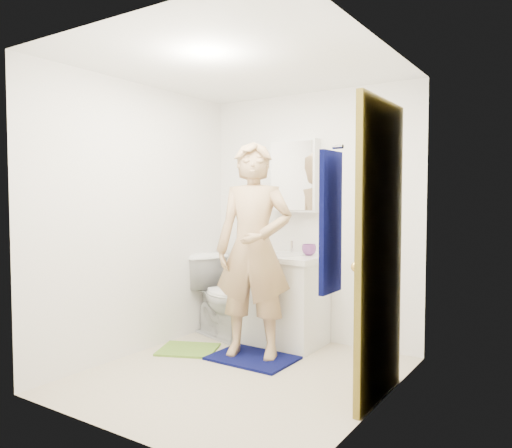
{
  "coord_description": "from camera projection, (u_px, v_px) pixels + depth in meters",
  "views": [
    {
      "loc": [
        2.22,
        -3.14,
        1.39
      ],
      "look_at": [
        -0.01,
        0.25,
        1.17
      ],
      "focal_mm": 35.0,
      "sensor_mm": 36.0,
      "label": 1
    }
  ],
  "objects": [
    {
      "name": "floor",
      "position": [
        240.0,
        376.0,
        3.91
      ],
      "size": [
        2.2,
        2.4,
        0.02
      ],
      "primitive_type": "cube",
      "color": "beige",
      "rests_on": "ground"
    },
    {
      "name": "ceiling",
      "position": [
        239.0,
        63.0,
        3.78
      ],
      "size": [
        2.2,
        2.4,
        0.02
      ],
      "primitive_type": "cube",
      "color": "white",
      "rests_on": "ground"
    },
    {
      "name": "wall_back",
      "position": [
        311.0,
        217.0,
        4.85
      ],
      "size": [
        2.2,
        0.02,
        2.4
      ],
      "primitive_type": "cube",
      "color": "white",
      "rests_on": "ground"
    },
    {
      "name": "wall_front",
      "position": [
        117.0,
        231.0,
        2.84
      ],
      "size": [
        2.2,
        0.02,
        2.4
      ],
      "primitive_type": "cube",
      "color": "white",
      "rests_on": "ground"
    },
    {
      "name": "wall_left",
      "position": [
        138.0,
        219.0,
        4.45
      ],
      "size": [
        0.02,
        2.4,
        2.4
      ],
      "primitive_type": "cube",
      "color": "white",
      "rests_on": "ground"
    },
    {
      "name": "wall_right",
      "position": [
        379.0,
        227.0,
        3.24
      ],
      "size": [
        0.02,
        2.4,
        2.4
      ],
      "primitive_type": "cube",
      "color": "white",
      "rests_on": "ground"
    },
    {
      "name": "vanity_cabinet",
      "position": [
        282.0,
        302.0,
        4.73
      ],
      "size": [
        0.75,
        0.55,
        0.8
      ],
      "primitive_type": "cube",
      "color": "white",
      "rests_on": "floor"
    },
    {
      "name": "countertop",
      "position": [
        283.0,
        257.0,
        4.71
      ],
      "size": [
        0.79,
        0.59,
        0.05
      ],
      "primitive_type": "cube",
      "color": "white",
      "rests_on": "vanity_cabinet"
    },
    {
      "name": "sink_basin",
      "position": [
        283.0,
        256.0,
        4.71
      ],
      "size": [
        0.4,
        0.4,
        0.03
      ],
      "primitive_type": "cylinder",
      "color": "white",
      "rests_on": "countertop"
    },
    {
      "name": "faucet",
      "position": [
        292.0,
        247.0,
        4.86
      ],
      "size": [
        0.03,
        0.03,
        0.12
      ],
      "primitive_type": "cylinder",
      "color": "silver",
      "rests_on": "countertop"
    },
    {
      "name": "medicine_cabinet",
      "position": [
        294.0,
        176.0,
        4.86
      ],
      "size": [
        0.5,
        0.12,
        0.7
      ],
      "primitive_type": "cube",
      "color": "white",
      "rests_on": "wall_back"
    },
    {
      "name": "mirror_panel",
      "position": [
        291.0,
        176.0,
        4.81
      ],
      "size": [
        0.46,
        0.01,
        0.66
      ],
      "primitive_type": "cube",
      "color": "white",
      "rests_on": "wall_back"
    },
    {
      "name": "door",
      "position": [
        380.0,
        251.0,
        3.39
      ],
      "size": [
        0.05,
        0.8,
        2.05
      ],
      "primitive_type": "cube",
      "color": "olive",
      "rests_on": "ground"
    },
    {
      "name": "door_knob",
      "position": [
        356.0,
        267.0,
        3.15
      ],
      "size": [
        0.07,
        0.07,
        0.07
      ],
      "primitive_type": "sphere",
      "color": "gold",
      "rests_on": "door"
    },
    {
      "name": "towel",
      "position": [
        331.0,
        222.0,
        2.8
      ],
      "size": [
        0.03,
        0.24,
        0.8
      ],
      "primitive_type": "cube",
      "color": "#070B43",
      "rests_on": "wall_right"
    },
    {
      "name": "towel_hook",
      "position": [
        338.0,
        147.0,
        2.76
      ],
      "size": [
        0.06,
        0.02,
        0.02
      ],
      "primitive_type": "cylinder",
      "rotation": [
        0.0,
        1.57,
        0.0
      ],
      "color": "silver",
      "rests_on": "wall_right"
    },
    {
      "name": "toilet",
      "position": [
        223.0,
        296.0,
        4.97
      ],
      "size": [
        0.9,
        0.67,
        0.81
      ],
      "primitive_type": "imported",
      "rotation": [
        0.0,
        0.0,
        1.27
      ],
      "color": "white",
      "rests_on": "floor"
    },
    {
      "name": "bath_mat",
      "position": [
        253.0,
        358.0,
        4.28
      ],
      "size": [
        0.71,
        0.51,
        0.02
      ],
      "primitive_type": "cube",
      "rotation": [
        0.0,
        0.0,
        -0.01
      ],
      "color": "#070B43",
      "rests_on": "floor"
    },
    {
      "name": "green_rug",
      "position": [
        188.0,
        349.0,
        4.53
      ],
      "size": [
        0.63,
        0.59,
        0.02
      ],
      "primitive_type": "cube",
      "rotation": [
        0.0,
        0.0,
        0.41
      ],
      "color": "olive",
      "rests_on": "floor"
    },
    {
      "name": "soap_dispenser",
      "position": [
        258.0,
        244.0,
        4.84
      ],
      "size": [
        0.09,
        0.09,
        0.17
      ],
      "primitive_type": "imported",
      "rotation": [
        0.0,
        0.0,
        -0.15
      ],
      "color": "#C16D5A",
      "rests_on": "countertop"
    },
    {
      "name": "toothbrush_cup",
      "position": [
        309.0,
        250.0,
        4.66
      ],
      "size": [
        0.17,
        0.17,
        0.1
      ],
      "primitive_type": "imported",
      "rotation": [
        0.0,
        0.0,
        -0.33
      ],
      "color": "#7A3C85",
      "rests_on": "countertop"
    },
    {
      "name": "man",
      "position": [
        254.0,
        250.0,
        4.28
      ],
      "size": [
        0.77,
        0.62,
        1.84
      ],
      "primitive_type": "imported",
      "rotation": [
        0.0,
        0.0,
        0.31
      ],
      "color": "tan",
      "rests_on": "bath_mat"
    }
  ]
}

